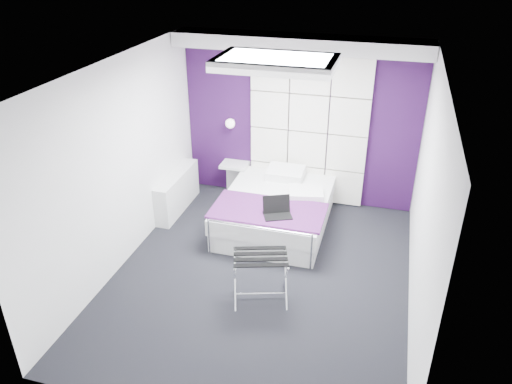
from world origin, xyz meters
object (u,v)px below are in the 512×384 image
wall_lamp (231,123)px  nightstand (235,165)px  radiator (177,192)px  bed (276,210)px  laptop (279,211)px  luggage_rack (260,277)px

wall_lamp → nightstand: size_ratio=0.35×
radiator → bed: size_ratio=0.65×
radiator → laptop: 1.87m
wall_lamp → luggage_rack: size_ratio=0.25×
wall_lamp → laptop: wall_lamp is taller
radiator → bed: (1.58, -0.08, -0.03)m
wall_lamp → radiator: 1.35m
bed → laptop: size_ratio=5.09×
luggage_rack → laptop: bearing=75.2°
wall_lamp → bed: size_ratio=0.08×
radiator → luggage_rack: same height
nightstand → laptop: laptop is taller
bed → luggage_rack: 1.65m
bed → nightstand: bed is taller
radiator → nightstand: 1.03m
luggage_rack → laptop: laptop is taller
nightstand → laptop: bearing=-52.1°
radiator → nightstand: bearing=45.8°
luggage_rack → wall_lamp: bearing=97.4°
luggage_rack → laptop: (-0.05, 1.10, 0.28)m
wall_lamp → radiator: size_ratio=0.12×
nightstand → laptop: size_ratio=1.19×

